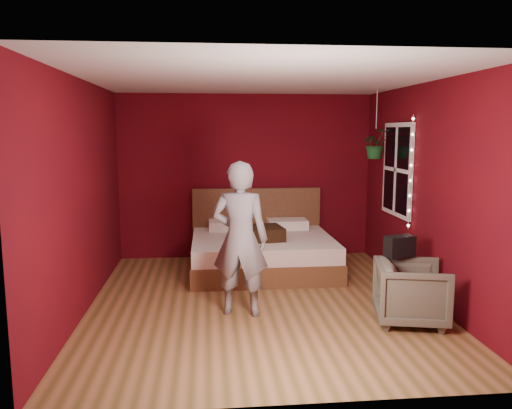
{
  "coord_description": "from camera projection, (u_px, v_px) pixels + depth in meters",
  "views": [
    {
      "loc": [
        -0.62,
        -5.67,
        2.03
      ],
      "look_at": [
        -0.02,
        0.4,
        1.12
      ],
      "focal_mm": 35.0,
      "sensor_mm": 36.0,
      "label": 1
    }
  ],
  "objects": [
    {
      "name": "armchair",
      "position": [
        411.0,
        293.0,
        5.28
      ],
      "size": [
        0.86,
        0.85,
        0.66
      ],
      "primitive_type": "imported",
      "rotation": [
        0.0,
        0.0,
        1.35
      ],
      "color": "#5A5647",
      "rests_on": "ground"
    },
    {
      "name": "throw_pillow",
      "position": [
        264.0,
        233.0,
        7.01
      ],
      "size": [
        0.58,
        0.58,
        0.18
      ],
      "primitive_type": "cube",
      "rotation": [
        0.0,
        0.0,
        0.14
      ],
      "color": "#322010",
      "rests_on": "bed"
    },
    {
      "name": "handbag",
      "position": [
        400.0,
        246.0,
        5.46
      ],
      "size": [
        0.35,
        0.24,
        0.23
      ],
      "primitive_type": "cube",
      "rotation": [
        0.0,
        0.0,
        0.29
      ],
      "color": "black",
      "rests_on": "armchair"
    },
    {
      "name": "person",
      "position": [
        240.0,
        239.0,
        5.46
      ],
      "size": [
        0.7,
        0.55,
        1.71
      ],
      "primitive_type": "imported",
      "rotation": [
        0.0,
        0.0,
        2.9
      ],
      "color": "gray",
      "rests_on": "ground"
    },
    {
      "name": "fairy_lights",
      "position": [
        411.0,
        173.0,
        6.28
      ],
      "size": [
        0.04,
        0.04,
        1.45
      ],
      "color": "silver",
      "rests_on": "room_walls"
    },
    {
      "name": "bed",
      "position": [
        262.0,
        250.0,
        7.32
      ],
      "size": [
        2.04,
        1.73,
        1.12
      ],
      "color": "brown",
      "rests_on": "ground"
    },
    {
      "name": "floor",
      "position": [
        261.0,
        302.0,
        5.94
      ],
      "size": [
        4.5,
        4.5,
        0.0
      ],
      "primitive_type": "plane",
      "color": "#9A673D",
      "rests_on": "ground"
    },
    {
      "name": "hanging_plant",
      "position": [
        376.0,
        144.0,
        7.07
      ],
      "size": [
        0.43,
        0.38,
        0.97
      ],
      "color": "silver",
      "rests_on": "room_walls"
    },
    {
      "name": "window",
      "position": [
        397.0,
        170.0,
        6.8
      ],
      "size": [
        0.05,
        0.97,
        1.27
      ],
      "color": "white",
      "rests_on": "room_walls"
    },
    {
      "name": "room_walls",
      "position": [
        261.0,
        161.0,
        5.7
      ],
      "size": [
        4.04,
        4.54,
        2.62
      ],
      "color": "#5D0910",
      "rests_on": "ground"
    }
  ]
}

